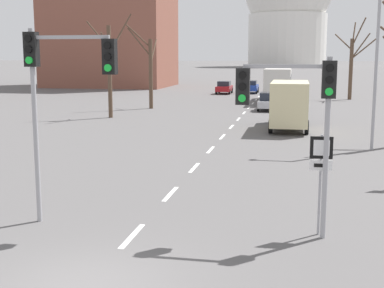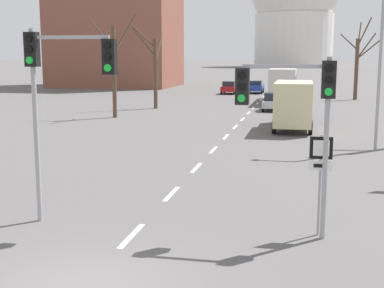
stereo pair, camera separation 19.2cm
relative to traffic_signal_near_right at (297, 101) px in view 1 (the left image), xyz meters
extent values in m
plane|color=#565454|center=(-4.28, -4.13, -3.65)|extent=(800.00, 800.00, 0.00)
cube|color=silver|center=(-4.28, -0.83, -3.65)|extent=(0.16, 2.00, 0.01)
cube|color=silver|center=(-4.28, 3.67, -3.65)|extent=(0.16, 2.00, 0.01)
cube|color=silver|center=(-4.28, 8.17, -3.65)|extent=(0.16, 2.00, 0.01)
cube|color=silver|center=(-4.28, 12.67, -3.65)|extent=(0.16, 2.00, 0.01)
cube|color=silver|center=(-4.28, 17.17, -3.65)|extent=(0.16, 2.00, 0.01)
cube|color=silver|center=(-4.28, 21.67, -3.65)|extent=(0.16, 2.00, 0.01)
cube|color=silver|center=(-4.28, 26.17, -3.65)|extent=(0.16, 2.00, 0.01)
cube|color=silver|center=(-4.28, 30.67, -3.65)|extent=(0.16, 2.00, 0.01)
cube|color=silver|center=(-4.28, 35.17, -3.65)|extent=(0.16, 2.00, 0.01)
cube|color=silver|center=(-4.28, 39.67, -3.65)|extent=(0.16, 2.00, 0.01)
cube|color=silver|center=(-4.28, 44.17, -3.65)|extent=(0.16, 2.00, 0.01)
cube|color=silver|center=(-4.28, 48.67, -3.65)|extent=(0.16, 2.00, 0.01)
cube|color=silver|center=(-4.28, 53.17, -3.65)|extent=(0.16, 2.00, 0.01)
cube|color=silver|center=(-4.28, 57.67, -3.65)|extent=(0.16, 2.00, 0.01)
cylinder|color=#9E9EA3|center=(0.78, 0.01, -1.25)|extent=(0.14, 0.14, 4.80)
cube|color=black|center=(0.78, 0.01, 0.57)|extent=(0.36, 0.28, 0.96)
cylinder|color=black|center=(0.78, -0.16, 0.87)|extent=(0.20, 0.06, 0.20)
cylinder|color=black|center=(0.78, -0.16, 0.57)|extent=(0.20, 0.06, 0.20)
cylinder|color=green|center=(0.78, -0.16, 0.27)|extent=(0.20, 0.06, 0.20)
cube|color=#9E9EA3|center=(-0.32, 0.01, 0.90)|extent=(2.20, 0.10, 0.10)
cube|color=black|center=(-1.42, 0.01, 0.37)|extent=(0.36, 0.28, 0.96)
cylinder|color=black|center=(-1.42, -0.16, 0.67)|extent=(0.20, 0.06, 0.20)
cylinder|color=black|center=(-1.42, -0.16, 0.37)|extent=(0.20, 0.06, 0.20)
cylinder|color=green|center=(-1.42, -0.16, 0.07)|extent=(0.20, 0.06, 0.20)
cylinder|color=#9E9EA3|center=(-7.35, -0.10, -0.87)|extent=(0.14, 0.14, 5.58)
cube|color=black|center=(-7.35, -0.10, 1.34)|extent=(0.36, 0.28, 0.96)
cylinder|color=black|center=(-7.35, -0.27, 1.64)|extent=(0.20, 0.06, 0.20)
cylinder|color=black|center=(-7.35, -0.27, 1.34)|extent=(0.20, 0.06, 0.20)
cylinder|color=green|center=(-7.35, -0.27, 1.04)|extent=(0.20, 0.06, 0.20)
cube|color=#9E9EA3|center=(-6.20, -0.10, 1.67)|extent=(2.29, 0.10, 0.10)
cube|color=black|center=(-5.05, -0.10, 1.14)|extent=(0.36, 0.28, 0.96)
cylinder|color=black|center=(-5.05, -0.27, 1.44)|extent=(0.20, 0.06, 0.20)
cylinder|color=black|center=(-5.05, -0.27, 1.14)|extent=(0.20, 0.06, 0.20)
cylinder|color=green|center=(-5.05, -0.27, 0.84)|extent=(0.20, 0.06, 0.20)
cylinder|color=#9E9EA3|center=(0.67, 0.27, -2.27)|extent=(0.07, 0.07, 2.76)
cube|color=black|center=(0.67, 0.25, -1.24)|extent=(0.60, 0.03, 0.60)
cube|color=white|center=(0.67, 0.23, -1.24)|extent=(0.42, 0.01, 0.42)
cube|color=white|center=(0.67, 0.25, -1.72)|extent=(0.60, 0.03, 0.28)
cube|color=black|center=(0.67, 0.23, -1.72)|extent=(0.36, 0.01, 0.10)
cylinder|color=#9E9EA3|center=(3.88, 14.28, 0.47)|extent=(0.16, 0.16, 8.24)
cube|color=navy|center=(-5.76, 54.12, -2.96)|extent=(1.88, 4.22, 0.68)
cube|color=#1E232D|center=(-5.76, 53.91, -2.34)|extent=(1.59, 2.03, 0.55)
cylinder|color=black|center=(-6.65, 55.43, -3.30)|extent=(0.18, 0.71, 0.71)
cylinder|color=black|center=(-4.87, 55.43, -3.30)|extent=(0.18, 0.71, 0.71)
cylinder|color=black|center=(-6.65, 52.81, -3.30)|extent=(0.18, 0.71, 0.71)
cylinder|color=black|center=(-4.87, 52.81, -3.30)|extent=(0.18, 0.71, 0.71)
cube|color=maroon|center=(-8.86, 52.37, -3.00)|extent=(1.73, 4.10, 0.61)
cube|color=#1E232D|center=(-8.86, 52.16, -2.38)|extent=(1.47, 1.97, 0.62)
cylinder|color=black|center=(-9.67, 53.64, -3.30)|extent=(0.18, 0.70, 0.70)
cylinder|color=black|center=(-8.04, 53.64, -3.30)|extent=(0.18, 0.70, 0.70)
cylinder|color=black|center=(-9.67, 51.09, -3.30)|extent=(0.18, 0.70, 0.70)
cylinder|color=black|center=(-8.04, 51.09, -3.30)|extent=(0.18, 0.70, 0.70)
cube|color=#B7B7BC|center=(-2.35, 33.06, -3.04)|extent=(1.73, 3.82, 0.58)
cube|color=#1E232D|center=(-2.35, 32.86, -2.41)|extent=(1.47, 1.84, 0.69)
cylinder|color=black|center=(-3.17, 34.24, -3.33)|extent=(0.18, 0.64, 0.64)
cylinder|color=black|center=(-1.54, 34.24, -3.33)|extent=(0.18, 0.64, 0.64)
cylinder|color=black|center=(-3.17, 31.87, -3.33)|extent=(0.18, 0.64, 0.64)
cylinder|color=black|center=(-1.54, 31.87, -3.33)|extent=(0.18, 0.64, 0.64)
cube|color=beige|center=(-1.85, 41.91, -1.67)|extent=(2.50, 10.80, 3.00)
cube|color=black|center=(-1.85, 41.91, -1.30)|extent=(2.52, 10.26, 0.90)
cylinder|color=black|center=(-3.05, 45.69, -3.17)|extent=(0.26, 0.96, 0.96)
cylinder|color=black|center=(-0.65, 45.69, -3.17)|extent=(0.26, 0.96, 0.96)
cylinder|color=black|center=(-3.05, 38.67, -3.17)|extent=(0.26, 0.96, 0.96)
cylinder|color=black|center=(-0.65, 38.67, -3.17)|extent=(0.26, 0.96, 0.96)
cube|color=#333842|center=(-0.43, 24.17, -2.16)|extent=(2.20, 2.00, 2.10)
cube|color=beige|center=(-0.43, 20.57, -1.86)|extent=(2.30, 5.20, 2.70)
cylinder|color=black|center=(-1.53, 24.17, -3.21)|extent=(0.24, 0.88, 0.88)
cylinder|color=black|center=(0.67, 24.17, -3.21)|extent=(0.24, 0.88, 0.88)
cylinder|color=black|center=(-1.53, 19.14, -3.21)|extent=(0.24, 0.88, 0.88)
cylinder|color=black|center=(0.67, 19.14, -3.21)|extent=(0.24, 0.88, 0.88)
cylinder|color=brown|center=(-12.94, 32.74, -0.54)|extent=(0.35, 0.35, 6.22)
cylinder|color=brown|center=(-12.95, 33.82, 1.43)|extent=(0.14, 2.26, 2.39)
cylinder|color=brown|center=(-13.82, 32.18, 2.28)|extent=(1.79, 1.31, 2.49)
cylinder|color=brown|center=(-13.92, 32.11, 2.86)|extent=(1.94, 1.49, 2.08)
cylinder|color=brown|center=(5.71, 46.35, -0.39)|extent=(0.40, 0.40, 6.53)
cylinder|color=brown|center=(6.30, 45.78, 3.55)|extent=(1.27, 1.28, 3.00)
cylinder|color=brown|center=(5.92, 47.11, 3.33)|extent=(0.52, 1.66, 2.70)
cylinder|color=brown|center=(6.68, 46.81, 2.13)|extent=(2.01, 1.12, 2.77)
cylinder|color=brown|center=(4.81, 47.14, 2.60)|extent=(1.70, 1.87, 1.76)
cylinder|color=brown|center=(6.97, 46.55, 1.80)|extent=(2.60, 0.61, 2.24)
cylinder|color=brown|center=(-14.15, 25.26, -0.14)|extent=(0.32, 0.32, 7.03)
cylinder|color=brown|center=(-13.39, 25.74, 2.79)|extent=(1.58, 1.11, 3.04)
cylinder|color=brown|center=(-14.93, 25.05, 2.66)|extent=(1.65, 0.56, 2.11)
cylinder|color=brown|center=(-14.15, 24.45, 2.12)|extent=(0.12, 1.69, 1.44)
cylinder|color=brown|center=(-13.84, 26.03, 2.12)|extent=(0.64, 1.66, 2.03)
cylinder|color=silver|center=(-4.28, 208.00, 6.71)|extent=(31.10, 31.10, 20.73)
cube|color=brown|center=(-28.11, 65.22, 7.18)|extent=(18.00, 14.00, 21.66)
camera|label=1|loc=(-0.04, -14.13, 1.20)|focal=50.00mm
camera|label=2|loc=(0.15, -14.09, 1.20)|focal=50.00mm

